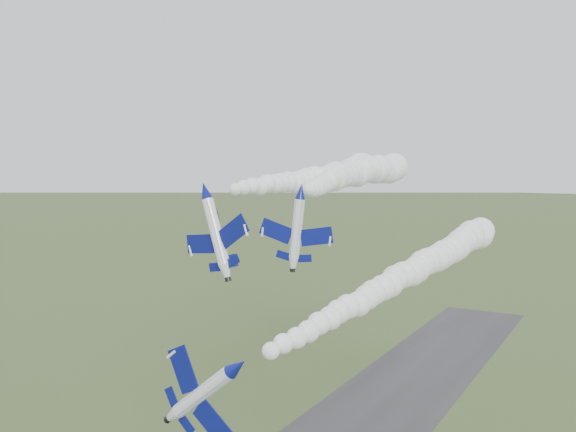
# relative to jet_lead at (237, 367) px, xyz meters

# --- Properties ---
(jet_lead) EXTENTS (6.65, 12.56, 8.19)m
(jet_lead) POSITION_rel_jet_lead_xyz_m (0.00, 0.00, 0.00)
(jet_lead) COLOR white
(smoke_trail_jet_lead) EXTENTS (9.02, 70.31, 5.03)m
(smoke_trail_jet_lead) POSITION_rel_jet_lead_xyz_m (3.31, 38.00, 3.11)
(smoke_trail_jet_lead) COLOR white
(jet_pair_left) EXTENTS (11.19, 14.00, 4.61)m
(jet_pair_left) POSITION_rel_jet_lead_xyz_m (-20.22, 22.51, 14.89)
(jet_pair_left) COLOR white
(smoke_trail_jet_pair_left) EXTENTS (13.76, 56.40, 5.82)m
(smoke_trail_jet_pair_left) POSITION_rel_jet_lead_xyz_m (-16.59, 53.67, 16.22)
(smoke_trail_jet_pair_left) COLOR white
(jet_pair_right) EXTENTS (9.52, 11.14, 2.83)m
(jet_pair_right) POSITION_rel_jet_lead_xyz_m (-5.62, 22.95, 15.10)
(jet_pair_right) COLOR white
(smoke_trail_jet_pair_right) EXTENTS (24.91, 69.67, 5.95)m
(smoke_trail_jet_pair_right) POSITION_rel_jet_lead_xyz_m (-15.97, 58.89, 16.43)
(smoke_trail_jet_pair_right) COLOR white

